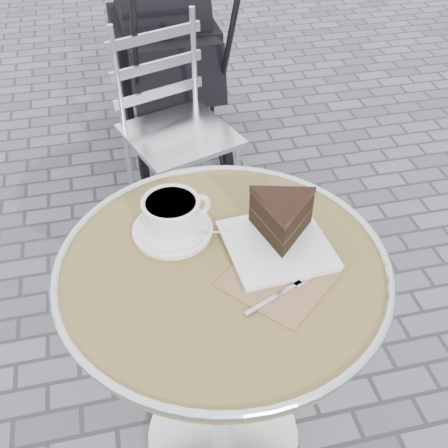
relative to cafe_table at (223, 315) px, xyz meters
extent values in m
plane|color=slate|center=(0.00, 0.00, -0.57)|extent=(80.00, 80.00, 0.00)
cylinder|color=silver|center=(0.00, 0.00, -0.55)|extent=(0.44, 0.44, 0.03)
cylinder|color=silver|center=(0.00, 0.00, -0.20)|extent=(0.07, 0.07, 0.67)
cylinder|color=tan|center=(0.00, 0.00, 0.15)|extent=(0.70, 0.70, 0.03)
torus|color=silver|center=(0.00, 0.00, 0.16)|extent=(0.72, 0.72, 0.02)
cylinder|color=white|center=(-0.09, 0.12, 0.17)|extent=(0.18, 0.18, 0.01)
cylinder|color=white|center=(-0.09, 0.12, 0.21)|extent=(0.15, 0.15, 0.08)
torus|color=white|center=(-0.02, 0.14, 0.21)|extent=(0.06, 0.03, 0.06)
cylinder|color=beige|center=(-0.09, 0.12, 0.25)|extent=(0.11, 0.11, 0.01)
cube|color=#8F674E|center=(0.10, -0.07, 0.17)|extent=(0.27, 0.27, 0.00)
cube|color=white|center=(0.13, 0.02, 0.17)|extent=(0.23, 0.23, 0.01)
cylinder|color=silver|center=(-0.04, 0.80, -0.36)|extent=(0.02, 0.02, 0.42)
cylinder|color=silver|center=(0.27, 0.90, -0.36)|extent=(0.02, 0.02, 0.42)
cylinder|color=silver|center=(-0.14, 1.10, -0.36)|extent=(0.02, 0.02, 0.42)
cylinder|color=silver|center=(0.16, 1.20, -0.36)|extent=(0.02, 0.02, 0.42)
cube|color=silver|center=(0.06, 1.00, -0.13)|extent=(0.48, 0.48, 0.02)
cube|color=black|center=(0.12, 1.59, -0.12)|extent=(0.40, 0.62, 0.37)
cylinder|color=black|center=(-0.07, 1.30, -0.48)|extent=(0.04, 0.17, 0.17)
cylinder|color=black|center=(0.32, 1.31, -0.48)|extent=(0.04, 0.17, 0.17)
cylinder|color=black|center=(-0.08, 1.86, -0.44)|extent=(0.04, 0.26, 0.26)
cylinder|color=black|center=(0.30, 1.87, -0.44)|extent=(0.04, 0.26, 0.26)
camera|label=1|loc=(-0.19, -0.82, 1.01)|focal=45.00mm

